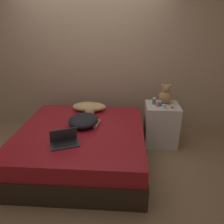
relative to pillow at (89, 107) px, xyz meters
name	(u,v)px	position (x,y,z in m)	size (l,w,h in m)	color
ground_plane	(83,160)	(-0.01, -0.68, -0.59)	(12.00, 12.00, 0.00)	#937551
wall_back	(92,59)	(-0.01, 0.50, 0.71)	(8.00, 0.06, 2.60)	tan
bed	(82,146)	(-0.01, -0.68, -0.33)	(1.78, 1.80, 0.53)	#2D2319
nightstand	(161,124)	(1.20, -0.08, -0.25)	(0.52, 0.48, 0.69)	silver
pillow	(89,107)	(0.00, 0.00, 0.00)	(0.56, 0.31, 0.14)	tan
person_lying	(84,120)	(0.02, -0.53, 0.01)	(0.49, 0.64, 0.16)	black
laptop	(64,141)	(-0.13, -1.08, -0.02)	(0.39, 0.32, 0.20)	#333338
teddy_bear	(165,95)	(1.25, 0.02, 0.23)	(0.21, 0.21, 0.32)	tan
bottle_clear	(164,106)	(1.20, -0.22, 0.13)	(0.05, 0.05, 0.07)	silver
bottle_blue	(160,103)	(1.15, -0.11, 0.13)	(0.05, 0.05, 0.08)	#3866B2
bottle_amber	(172,107)	(1.32, -0.21, 0.12)	(0.05, 0.05, 0.06)	gold
bottle_green	(154,101)	(1.06, -0.04, 0.15)	(0.06, 0.06, 0.11)	#3D8E4C
bottle_pink	(157,104)	(1.10, -0.15, 0.14)	(0.05, 0.05, 0.10)	pink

